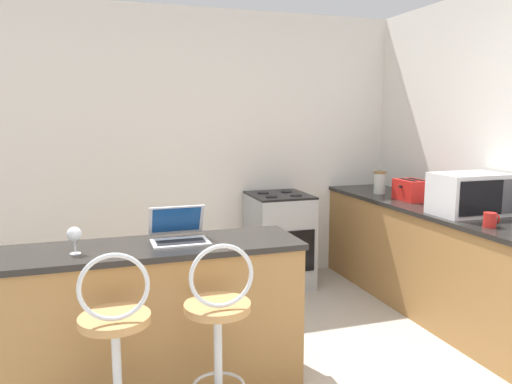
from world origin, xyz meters
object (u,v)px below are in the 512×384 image
(stove_range, at_px, (279,239))
(storage_jar, at_px, (380,182))
(laptop, at_px, (179,232))
(bar_stool_near, at_px, (117,358))
(bar_stool_far, at_px, (219,343))
(mug_red, at_px, (490,220))
(microwave, at_px, (469,194))
(wine_glass_short, at_px, (74,235))
(toaster, at_px, (412,190))

(stove_range, relative_size, storage_jar, 4.16)
(laptop, bearing_deg, bar_stool_near, -125.58)
(bar_stool_far, height_order, mug_red, bar_stool_far)
(microwave, relative_size, stove_range, 0.59)
(bar_stool_near, bearing_deg, microwave, 14.33)
(microwave, xyz_separation_m, wine_glass_short, (-2.77, -0.22, -0.05))
(wine_glass_short, bearing_deg, mug_red, -3.79)
(stove_range, distance_m, storage_jar, 1.10)
(laptop, bearing_deg, microwave, 2.66)
(laptop, bearing_deg, mug_red, -8.05)
(toaster, relative_size, storage_jar, 1.38)
(laptop, xyz_separation_m, microwave, (2.19, 0.10, 0.10))
(laptop, relative_size, storage_jar, 1.55)
(bar_stool_far, height_order, storage_jar, storage_jar)
(bar_stool_far, xyz_separation_m, wine_glass_short, (-0.68, 0.45, 0.51))
(storage_jar, bearing_deg, wine_glass_short, -154.06)
(bar_stool_near, relative_size, toaster, 3.43)
(microwave, xyz_separation_m, toaster, (-0.01, 0.68, -0.07))
(bar_stool_far, distance_m, laptop, 0.73)
(bar_stool_far, xyz_separation_m, laptop, (-0.10, 0.56, 0.46))
(bar_stool_near, bearing_deg, bar_stool_far, 0.00)
(laptop, xyz_separation_m, stove_range, (1.20, 1.46, -0.49))
(laptop, xyz_separation_m, mug_red, (2.03, -0.29, -0.00))
(laptop, distance_m, storage_jar, 2.43)
(storage_jar, bearing_deg, stove_range, 163.60)
(bar_stool_near, xyz_separation_m, stove_range, (1.60, 2.02, -0.03))
(microwave, bearing_deg, toaster, 91.24)
(wine_glass_short, bearing_deg, toaster, 18.07)
(bar_stool_far, bearing_deg, microwave, 17.57)
(stove_range, height_order, storage_jar, storage_jar)
(bar_stool_far, distance_m, mug_red, 2.00)
(bar_stool_near, distance_m, wine_glass_short, 0.70)
(toaster, height_order, stove_range, toaster)
(bar_stool_near, xyz_separation_m, storage_jar, (2.51, 1.75, 0.51))
(stove_range, bearing_deg, bar_stool_near, -128.35)
(storage_jar, bearing_deg, microwave, -85.67)
(bar_stool_near, height_order, microwave, microwave)
(mug_red, bearing_deg, laptop, 171.95)
(laptop, bearing_deg, storage_jar, 29.47)
(bar_stool_near, relative_size, bar_stool_far, 1.00)
(bar_stool_far, height_order, microwave, microwave)
(laptop, height_order, toaster, laptop)
(mug_red, bearing_deg, toaster, 82.21)
(bar_stool_near, height_order, mug_red, bar_stool_near)
(bar_stool_far, xyz_separation_m, toaster, (2.08, 1.35, 0.50))
(mug_red, bearing_deg, bar_stool_near, -173.59)
(mug_red, relative_size, storage_jar, 0.48)
(bar_stool_far, xyz_separation_m, mug_red, (1.93, 0.27, 0.45))
(storage_jar, bearing_deg, toaster, -80.58)
(microwave, bearing_deg, stove_range, 126.19)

